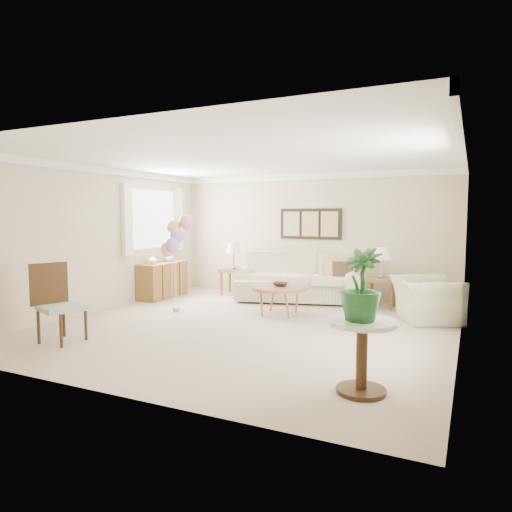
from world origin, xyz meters
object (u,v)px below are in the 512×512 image
(balloon_cluster, at_px, (175,236))
(armchair, at_px, (426,299))
(coffee_table, at_px, (280,288))
(sofa, at_px, (298,282))
(accent_chair, at_px, (57,301))

(balloon_cluster, bearing_deg, armchair, 16.39)
(coffee_table, height_order, balloon_cluster, balloon_cluster)
(sofa, height_order, coffee_table, sofa)
(coffee_table, bearing_deg, sofa, 96.96)
(sofa, relative_size, balloon_cluster, 1.64)
(sofa, relative_size, armchair, 2.66)
(armchair, bearing_deg, coffee_table, 81.97)
(armchair, relative_size, balloon_cluster, 0.62)
(sofa, xyz_separation_m, accent_chair, (-1.92, -4.27, 0.18))
(coffee_table, distance_m, armchair, 2.42)
(coffee_table, xyz_separation_m, armchair, (2.34, 0.61, -0.11))
(sofa, xyz_separation_m, armchair, (2.51, -0.80, -0.03))
(coffee_table, distance_m, balloon_cluster, 2.05)
(coffee_table, relative_size, armchair, 0.92)
(sofa, height_order, balloon_cluster, balloon_cluster)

